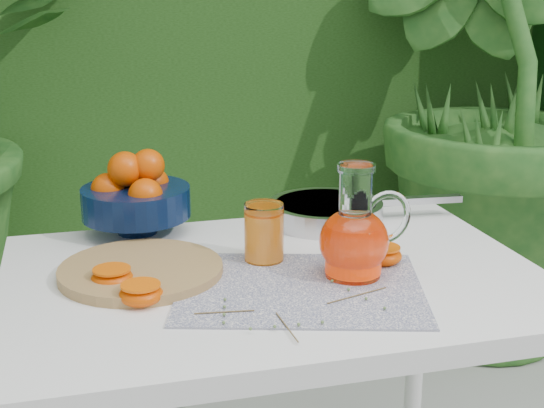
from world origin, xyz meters
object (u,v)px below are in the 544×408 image
object	(u,v)px
fruit_bowl	(135,195)
juice_pitcher	(355,238)
white_table	(275,313)
cutting_board	(141,270)
saute_pan	(327,211)

from	to	relation	value
fruit_bowl	juice_pitcher	xyz separation A→B (m)	(0.36, -0.36, -0.01)
white_table	cutting_board	xyz separation A→B (m)	(-0.24, 0.05, 0.09)
cutting_board	saute_pan	world-z (taller)	saute_pan
fruit_bowl	juice_pitcher	world-z (taller)	juice_pitcher
cutting_board	fruit_bowl	world-z (taller)	fruit_bowl
white_table	juice_pitcher	world-z (taller)	juice_pitcher
fruit_bowl	saute_pan	size ratio (longest dim) A/B	0.63
juice_pitcher	saute_pan	xyz separation A→B (m)	(0.06, 0.33, -0.05)
juice_pitcher	cutting_board	bearing A→B (deg)	163.94
cutting_board	white_table	bearing A→B (deg)	-12.53
fruit_bowl	cutting_board	bearing A→B (deg)	-93.46
white_table	saute_pan	size ratio (longest dim) A/B	2.16
juice_pitcher	saute_pan	world-z (taller)	juice_pitcher
white_table	cutting_board	size ratio (longest dim) A/B	3.28
juice_pitcher	saute_pan	bearing A→B (deg)	79.72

